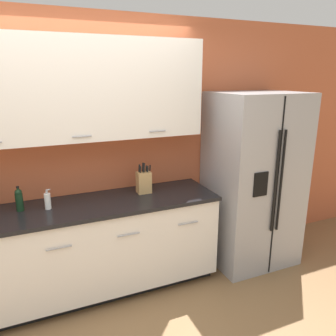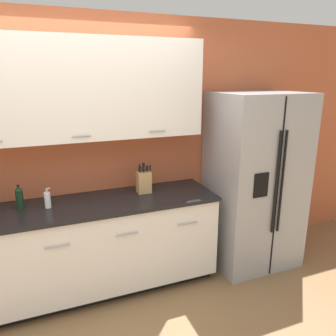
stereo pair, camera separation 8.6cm
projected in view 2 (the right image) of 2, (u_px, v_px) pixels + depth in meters
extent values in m
cube|color=#BC5B38|center=(71.00, 155.00, 3.15)|extent=(10.00, 0.05, 2.60)
cube|color=white|center=(76.00, 90.00, 2.84)|extent=(2.30, 0.32, 0.88)
cylinder|color=#99999E|center=(82.00, 136.00, 2.79)|extent=(0.16, 0.01, 0.01)
cylinder|color=#99999E|center=(157.00, 131.00, 3.04)|extent=(0.16, 0.01, 0.01)
cube|color=black|center=(92.00, 283.00, 3.25)|extent=(2.37, 0.54, 0.09)
cube|color=white|center=(89.00, 246.00, 3.09)|extent=(2.41, 0.62, 0.79)
cube|color=black|center=(87.00, 206.00, 2.97)|extent=(2.44, 0.64, 0.03)
cylinder|color=#99999E|center=(57.00, 247.00, 2.64)|extent=(0.20, 0.01, 0.01)
cylinder|color=#99999E|center=(127.00, 234.00, 2.85)|extent=(0.20, 0.01, 0.01)
cylinder|color=#99999E|center=(187.00, 224.00, 3.05)|extent=(0.20, 0.01, 0.01)
cube|color=#9E9EA0|center=(254.00, 181.00, 3.54)|extent=(0.90, 0.75, 1.87)
cube|color=black|center=(277.00, 192.00, 3.21)|extent=(0.01, 0.01, 1.84)
cylinder|color=black|center=(276.00, 184.00, 3.15)|extent=(0.02, 0.02, 1.03)
cylinder|color=black|center=(282.00, 183.00, 3.18)|extent=(0.02, 0.02, 1.03)
cube|color=black|center=(261.00, 185.00, 3.11)|extent=(0.16, 0.01, 0.24)
cube|color=tan|center=(144.00, 182.00, 3.23)|extent=(0.13, 0.11, 0.21)
cylinder|color=black|center=(139.00, 168.00, 3.19)|extent=(0.02, 0.03, 0.08)
cylinder|color=black|center=(140.00, 169.00, 3.16)|extent=(0.01, 0.03, 0.07)
cylinder|color=black|center=(143.00, 167.00, 3.20)|extent=(0.02, 0.04, 0.09)
cylinder|color=black|center=(144.00, 168.00, 3.17)|extent=(0.02, 0.04, 0.10)
cylinder|color=black|center=(147.00, 168.00, 3.22)|extent=(0.02, 0.03, 0.06)
cylinder|color=black|center=(148.00, 169.00, 3.19)|extent=(0.02, 0.03, 0.06)
cylinder|color=black|center=(150.00, 168.00, 3.23)|extent=(0.01, 0.03, 0.06)
cylinder|color=white|center=(48.00, 200.00, 2.86)|extent=(0.05, 0.05, 0.14)
cylinder|color=#B2B2B5|center=(47.00, 191.00, 2.84)|extent=(0.02, 0.02, 0.04)
cylinder|color=#B2B2B5|center=(48.00, 188.00, 2.84)|extent=(0.03, 0.01, 0.01)
cylinder|color=black|center=(20.00, 201.00, 2.83)|extent=(0.06, 0.06, 0.15)
sphere|color=black|center=(19.00, 191.00, 2.80)|extent=(0.06, 0.06, 0.06)
cylinder|color=black|center=(18.00, 189.00, 2.80)|extent=(0.02, 0.02, 0.05)
cylinder|color=black|center=(18.00, 186.00, 2.79)|extent=(0.02, 0.02, 0.01)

